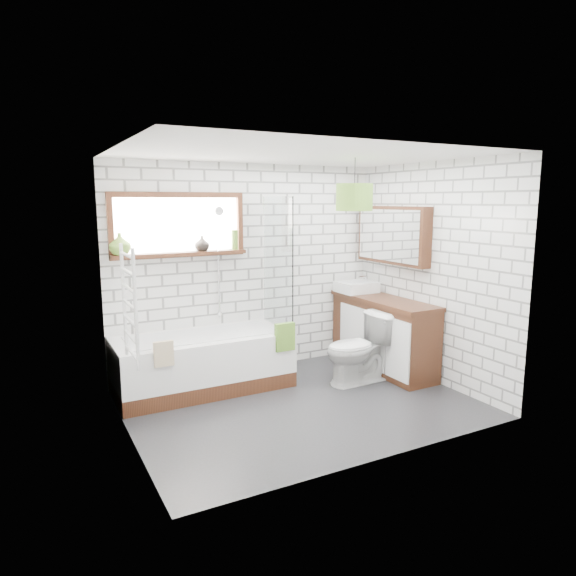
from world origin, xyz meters
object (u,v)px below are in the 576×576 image
vanity (383,334)px  bathtub (203,362)px  toilet (359,349)px  basin (356,287)px  pendant (354,197)px

vanity → bathtub: bearing=170.3°
toilet → basin: bearing=145.9°
toilet → pendant: pendant is taller
bathtub → pendant: bearing=-31.0°
bathtub → basin: 2.23m
toilet → pendant: (-0.25, -0.20, 1.70)m
vanity → basin: (-0.06, 0.50, 0.52)m
vanity → pendant: 1.89m
basin → toilet: bearing=-122.8°
vanity → basin: basin is taller
vanity → pendant: size_ratio=4.16×
vanity → pendant: pendant is taller
bathtub → toilet: toilet is taller
basin → toilet: (-0.49, -0.76, -0.56)m
pendant → vanity: bearing=30.0°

